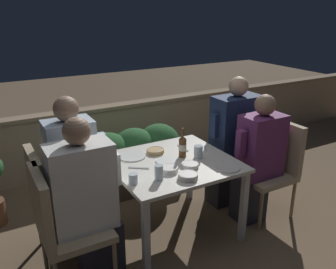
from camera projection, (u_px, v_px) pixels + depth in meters
ground_plane at (172, 230)px, 3.28m from camera, size 16.00×16.00×0.00m
parapet_wall at (107, 136)px, 4.48m from camera, size 9.00×0.18×0.79m
dining_table at (172, 170)px, 3.06m from camera, size 1.02×0.95×0.70m
planter_hedge at (135, 157)px, 3.87m from camera, size 1.09×0.47×0.72m
chair_left_near at (59, 221)px, 2.47m from camera, size 0.48×0.47×0.93m
person_white_polo at (87, 202)px, 2.53m from camera, size 0.51×0.26×1.27m
chair_left_far at (52, 197)px, 2.78m from camera, size 0.48×0.47×0.93m
person_blue_shirt at (77, 176)px, 2.84m from camera, size 0.47×0.26×1.33m
chair_right_near at (273, 161)px, 3.42m from camera, size 0.48×0.47×0.93m
person_purple_stripe at (257, 159)px, 3.30m from camera, size 0.48×0.26×1.22m
chair_right_far at (247, 148)px, 3.72m from camera, size 0.48×0.47×0.93m
person_navy_jumper at (232, 142)px, 3.59m from camera, size 0.52×0.26×1.32m
beer_bottle at (183, 146)px, 3.09m from camera, size 0.07×0.07×0.26m
plate_0 at (167, 161)px, 3.03m from camera, size 0.20×0.20×0.01m
plate_1 at (132, 156)px, 3.12m from camera, size 0.24×0.24×0.01m
plate_2 at (227, 167)px, 2.91m from camera, size 0.21×0.21×0.01m
bowl_0 at (169, 169)px, 2.84m from camera, size 0.15×0.15×0.04m
bowl_1 at (188, 176)px, 2.72m from camera, size 0.16×0.16×0.04m
bowl_2 at (190, 165)px, 2.91m from camera, size 0.14×0.14×0.04m
bowl_3 at (155, 151)px, 3.20m from camera, size 0.16×0.16×0.04m
glass_cup_0 at (159, 172)px, 2.70m from camera, size 0.07×0.07×0.12m
glass_cup_1 at (108, 152)px, 3.13m from camera, size 0.07×0.07×0.08m
glass_cup_2 at (198, 152)px, 3.08m from camera, size 0.08×0.08×0.11m
glass_cup_3 at (133, 179)px, 2.64m from camera, size 0.07×0.07×0.08m
fork_0 at (139, 168)px, 2.90m from camera, size 0.15×0.12×0.01m
fork_1 at (183, 148)px, 3.31m from camera, size 0.02×0.17×0.01m
fork_2 at (205, 149)px, 3.29m from camera, size 0.11×0.15×0.01m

